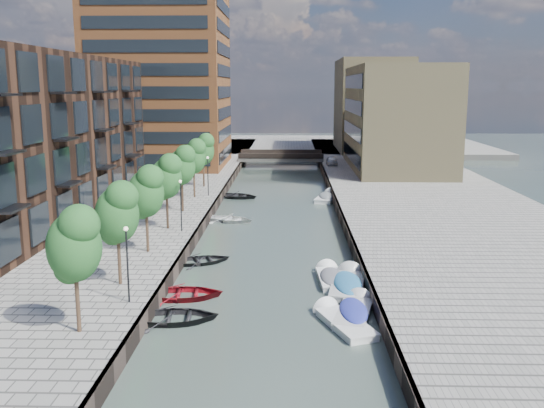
{
  "coord_description": "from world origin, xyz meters",
  "views": [
    {
      "loc": [
        1.29,
        -22.43,
        12.28
      ],
      "look_at": [
        0.0,
        22.68,
        3.5
      ],
      "focal_mm": 40.0,
      "sensor_mm": 36.0,
      "label": 1
    }
  ],
  "objects_px": {
    "sloop_3": "(230,222)",
    "motorboat_3": "(348,284)",
    "tree_0": "(74,242)",
    "motorboat_1": "(331,278)",
    "tree_1": "(117,211)",
    "sloop_0": "(174,322)",
    "motorboat_4": "(327,198)",
    "tree_6": "(203,149)",
    "sloop_1": "(201,263)",
    "motorboat_2": "(340,322)",
    "tree_2": "(146,190)",
    "car": "(332,161)",
    "sloop_4": "(237,198)",
    "sloop_2": "(183,298)",
    "tree_4": "(182,164)",
    "tree_5": "(194,156)",
    "motorboat_0": "(355,312)",
    "tree_3": "(166,176)",
    "bridge": "(281,157)"
  },
  "relations": [
    {
      "from": "tree_4",
      "to": "motorboat_1",
      "type": "relative_size",
      "value": 1.27
    },
    {
      "from": "tree_4",
      "to": "motorboat_2",
      "type": "height_order",
      "value": "tree_4"
    },
    {
      "from": "sloop_1",
      "to": "motorboat_2",
      "type": "height_order",
      "value": "motorboat_2"
    },
    {
      "from": "tree_6",
      "to": "motorboat_0",
      "type": "height_order",
      "value": "tree_6"
    },
    {
      "from": "tree_4",
      "to": "motorboat_3",
      "type": "distance_m",
      "value": 23.39
    },
    {
      "from": "tree_3",
      "to": "sloop_2",
      "type": "bearing_deg",
      "value": -75.28
    },
    {
      "from": "motorboat_4",
      "to": "car",
      "type": "relative_size",
      "value": 1.51
    },
    {
      "from": "tree_2",
      "to": "motorboat_1",
      "type": "bearing_deg",
      "value": -13.56
    },
    {
      "from": "sloop_2",
      "to": "sloop_3",
      "type": "xyz_separation_m",
      "value": [
        0.77,
        20.61,
        0.0
      ]
    },
    {
      "from": "tree_2",
      "to": "sloop_2",
      "type": "height_order",
      "value": "tree_2"
    },
    {
      "from": "tree_4",
      "to": "sloop_0",
      "type": "bearing_deg",
      "value": -81.24
    },
    {
      "from": "sloop_2",
      "to": "motorboat_3",
      "type": "relative_size",
      "value": 0.83
    },
    {
      "from": "sloop_0",
      "to": "motorboat_4",
      "type": "bearing_deg",
      "value": -22.4
    },
    {
      "from": "tree_4",
      "to": "motorboat_1",
      "type": "height_order",
      "value": "tree_4"
    },
    {
      "from": "tree_0",
      "to": "motorboat_1",
      "type": "height_order",
      "value": "tree_0"
    },
    {
      "from": "sloop_2",
      "to": "motorboat_3",
      "type": "height_order",
      "value": "motorboat_3"
    },
    {
      "from": "tree_0",
      "to": "tree_3",
      "type": "bearing_deg",
      "value": 90.0
    },
    {
      "from": "tree_4",
      "to": "motorboat_0",
      "type": "distance_m",
      "value": 27.1
    },
    {
      "from": "tree_2",
      "to": "motorboat_2",
      "type": "height_order",
      "value": "tree_2"
    },
    {
      "from": "tree_0",
      "to": "motorboat_2",
      "type": "xyz_separation_m",
      "value": [
        12.54,
        3.76,
        -5.22
      ]
    },
    {
      "from": "tree_5",
      "to": "motorboat_3",
      "type": "relative_size",
      "value": 1.04
    },
    {
      "from": "sloop_0",
      "to": "sloop_4",
      "type": "distance_m",
      "value": 36.31
    },
    {
      "from": "sloop_2",
      "to": "sloop_4",
      "type": "relative_size",
      "value": 1.0
    },
    {
      "from": "sloop_3",
      "to": "motorboat_3",
      "type": "height_order",
      "value": "motorboat_3"
    },
    {
      "from": "sloop_1",
      "to": "car",
      "type": "bearing_deg",
      "value": -36.3
    },
    {
      "from": "car",
      "to": "motorboat_2",
      "type": "bearing_deg",
      "value": -94.91
    },
    {
      "from": "tree_6",
      "to": "motorboat_3",
      "type": "xyz_separation_m",
      "value": [
        13.47,
        -32.43,
        -5.09
      ]
    },
    {
      "from": "bridge",
      "to": "motorboat_0",
      "type": "height_order",
      "value": "bridge"
    },
    {
      "from": "sloop_1",
      "to": "motorboat_4",
      "type": "height_order",
      "value": "motorboat_4"
    },
    {
      "from": "motorboat_1",
      "to": "car",
      "type": "xyz_separation_m",
      "value": [
        3.5,
        50.6,
        1.44
      ]
    },
    {
      "from": "sloop_1",
      "to": "motorboat_1",
      "type": "xyz_separation_m",
      "value": [
        8.88,
        -3.66,
        0.19
      ]
    },
    {
      "from": "sloop_0",
      "to": "sloop_3",
      "type": "relative_size",
      "value": 1.07
    },
    {
      "from": "tree_4",
      "to": "sloop_2",
      "type": "relative_size",
      "value": 1.25
    },
    {
      "from": "tree_5",
      "to": "motorboat_2",
      "type": "xyz_separation_m",
      "value": [
        12.54,
        -31.24,
        -5.22
      ]
    },
    {
      "from": "motorboat_3",
      "to": "car",
      "type": "distance_m",
      "value": 52.1
    },
    {
      "from": "sloop_1",
      "to": "motorboat_2",
      "type": "relative_size",
      "value": 0.83
    },
    {
      "from": "tree_2",
      "to": "motorboat_2",
      "type": "bearing_deg",
      "value": -39.26
    },
    {
      "from": "tree_6",
      "to": "sloop_0",
      "type": "distance_m",
      "value": 38.78
    },
    {
      "from": "tree_5",
      "to": "motorboat_2",
      "type": "bearing_deg",
      "value": -68.14
    },
    {
      "from": "bridge",
      "to": "tree_0",
      "type": "distance_m",
      "value": 68.64
    },
    {
      "from": "tree_3",
      "to": "motorboat_1",
      "type": "relative_size",
      "value": 1.27
    },
    {
      "from": "motorboat_1",
      "to": "tree_2",
      "type": "bearing_deg",
      "value": 166.44
    },
    {
      "from": "sloop_4",
      "to": "motorboat_3",
      "type": "bearing_deg",
      "value": -145.28
    },
    {
      "from": "sloop_3",
      "to": "motorboat_1",
      "type": "distance_m",
      "value": 18.9
    },
    {
      "from": "tree_5",
      "to": "car",
      "type": "relative_size",
      "value": 1.62
    },
    {
      "from": "sloop_1",
      "to": "sloop_4",
      "type": "bearing_deg",
      "value": -22.25
    },
    {
      "from": "motorboat_1",
      "to": "tree_1",
      "type": "bearing_deg",
      "value": -162.31
    },
    {
      "from": "tree_4",
      "to": "motorboat_1",
      "type": "distance_m",
      "value": 21.72
    },
    {
      "from": "tree_6",
      "to": "sloop_1",
      "type": "bearing_deg",
      "value": -82.47
    },
    {
      "from": "bridge",
      "to": "sloop_3",
      "type": "height_order",
      "value": "bridge"
    }
  ]
}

